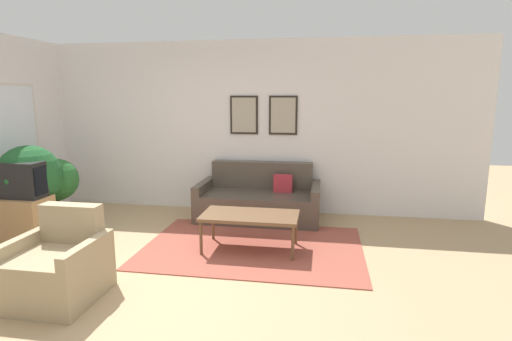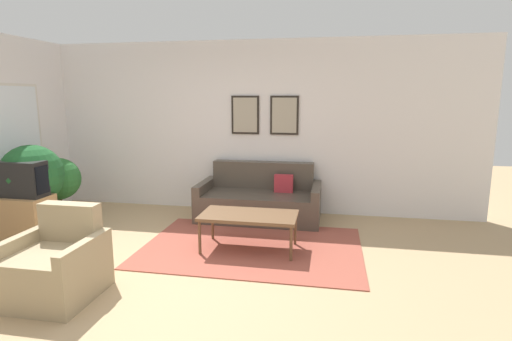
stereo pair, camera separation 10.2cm
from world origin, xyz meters
The scene contains 11 objects.
ground_plane centered at (0.00, 0.00, 0.00)m, with size 16.00×16.00×0.00m, color tan.
area_rug centered at (0.77, 1.02, 0.01)m, with size 2.66×1.84×0.01m.
wall_back centered at (0.01, 2.69, 1.35)m, with size 8.00×0.09×2.70m.
couch centered at (0.65, 2.22, 0.28)m, with size 1.82×0.90×0.83m.
coffee_table centered at (0.75, 0.94, 0.42)m, with size 1.15×0.60×0.45m.
tv_stand centered at (-2.21, 0.80, 0.28)m, with size 0.65×0.45×0.57m.
tv centered at (-2.21, 0.80, 0.80)m, with size 0.62×0.28×0.46m.
armchair centered at (-0.79, -0.50, 0.29)m, with size 0.77×0.76×0.82m.
potted_plant_tall centered at (-2.27, 1.06, 0.78)m, with size 0.82×0.82×1.20m.
potted_plant_by_window centered at (-2.43, 1.75, 0.53)m, with size 0.53×0.53×0.83m.
potted_plant_small centered at (-2.27, 1.60, 0.61)m, with size 0.62×0.62×0.94m.
Camera 2 is at (1.68, -3.56, 1.83)m, focal length 28.00 mm.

